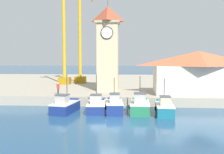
% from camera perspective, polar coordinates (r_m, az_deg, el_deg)
% --- Properties ---
extents(ground_plane, '(300.00, 300.00, 0.00)m').
position_cam_1_polar(ground_plane, '(23.43, 0.41, -10.71)').
color(ground_plane, navy).
extents(quay_wharf, '(120.00, 40.00, 1.17)m').
position_cam_1_polar(quay_wharf, '(51.83, 2.41, -1.65)').
color(quay_wharf, '#A89E89').
rests_on(quay_wharf, ground).
extents(fishing_boat_far_left, '(2.67, 4.50, 4.16)m').
position_cam_1_polar(fishing_boat_far_left, '(29.38, -10.18, -6.21)').
color(fishing_boat_far_left, navy).
rests_on(fishing_boat_far_left, ground).
extents(fishing_boat_left_outer, '(2.29, 4.29, 4.14)m').
position_cam_1_polar(fishing_boat_left_outer, '(29.29, -3.41, -6.24)').
color(fishing_boat_left_outer, navy).
rests_on(fishing_boat_left_outer, ground).
extents(fishing_boat_left_inner, '(2.16, 4.29, 3.82)m').
position_cam_1_polar(fishing_boat_left_inner, '(28.87, 0.50, -6.22)').
color(fishing_boat_left_inner, navy).
rests_on(fishing_boat_left_inner, ground).
extents(fishing_boat_mid_left, '(2.23, 4.25, 4.00)m').
position_cam_1_polar(fishing_boat_mid_left, '(28.79, 6.08, -6.27)').
color(fishing_boat_mid_left, '#237A4C').
rests_on(fishing_boat_mid_left, ground).
extents(fishing_boat_center, '(1.99, 4.75, 3.76)m').
position_cam_1_polar(fishing_boat_center, '(28.66, 11.33, -6.51)').
color(fishing_boat_center, '#196B7F').
rests_on(fishing_boat_center, ground).
extents(clock_tower, '(3.47, 3.47, 13.81)m').
position_cam_1_polar(clock_tower, '(38.31, -0.91, 6.73)').
color(clock_tower, beige).
rests_on(clock_tower, quay_wharf).
extents(warehouse_right, '(11.85, 5.66, 5.68)m').
position_cam_1_polar(warehouse_right, '(36.52, 18.29, 1.04)').
color(warehouse_right, silver).
rests_on(warehouse_right, quay_wharf).
extents(port_crane_near, '(2.23, 11.06, 19.81)m').
position_cam_1_polar(port_crane_near, '(49.63, -6.89, 8.02)').
color(port_crane_near, '#976E11').
rests_on(port_crane_near, quay_wharf).
extents(port_crane_far, '(4.24, 9.01, 19.80)m').
position_cam_1_polar(port_crane_far, '(47.70, -10.25, 7.93)').
color(port_crane_far, '#976E11').
rests_on(port_crane_far, quay_wharf).
extents(dock_worker_near_tower, '(0.34, 0.22, 1.62)m').
position_cam_1_polar(dock_worker_near_tower, '(34.27, -11.65, -2.51)').
color(dock_worker_near_tower, '#33333D').
rests_on(dock_worker_near_tower, quay_wharf).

